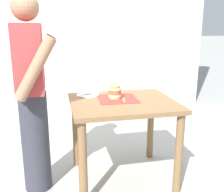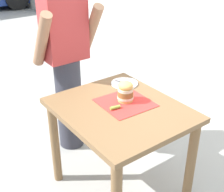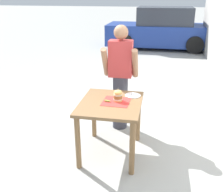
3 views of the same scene
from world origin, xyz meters
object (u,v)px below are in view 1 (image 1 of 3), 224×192
Objects in this scene: pickle_spear at (124,100)px; side_plate_with_forks at (88,95)px; patio_table at (123,116)px; sandwich at (115,90)px; diner_across_table at (32,94)px.

pickle_spear is 0.34× the size of side_plate_with_forks.
patio_table is 0.25m from sandwich.
patio_table is 4.94× the size of sandwich.
sandwich reaches higher than side_plate_with_forks.
diner_across_table is at bearing 85.96° from pickle_spear.
diner_across_table is at bearing 116.83° from side_plate_with_forks.
diner_across_table is (-0.25, 0.50, 0.10)m from side_plate_with_forks.
pickle_spear is at bearing -137.77° from side_plate_with_forks.
side_plate_with_forks reaches higher than patio_table.
patio_table is 0.56× the size of diner_across_table.
side_plate_with_forks is 0.57m from diner_across_table.
side_plate_with_forks is (0.31, 0.28, -0.01)m from pickle_spear.
patio_table is 4.28× the size of side_plate_with_forks.
diner_across_table is at bearing 96.19° from sandwich.
side_plate_with_forks is at bearing 42.23° from pickle_spear.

